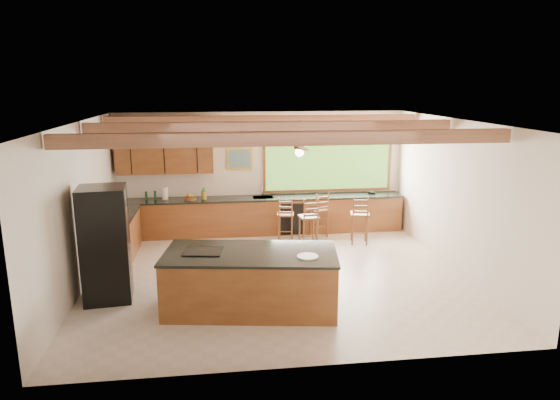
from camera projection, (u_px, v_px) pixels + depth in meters
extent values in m
plane|color=beige|center=(278.00, 276.00, 9.78)|extent=(7.20, 7.20, 0.00)
cube|color=beige|center=(262.00, 172.00, 12.57)|extent=(7.20, 0.04, 3.00)
cube|color=beige|center=(309.00, 260.00, 6.30)|extent=(7.20, 0.04, 3.00)
cube|color=beige|center=(80.00, 207.00, 8.99)|extent=(0.04, 6.50, 3.00)
cube|color=beige|center=(457.00, 196.00, 9.89)|extent=(0.04, 6.50, 3.00)
cube|color=tan|center=(277.00, 121.00, 9.09)|extent=(7.20, 6.50, 0.04)
cube|color=#AA7155|center=(290.00, 138.00, 7.58)|extent=(7.10, 0.15, 0.22)
cube|color=#AA7155|center=(274.00, 127.00, 9.61)|extent=(7.10, 0.15, 0.22)
cube|color=#AA7155|center=(265.00, 120.00, 11.35)|extent=(7.10, 0.15, 0.22)
cube|color=brown|center=(165.00, 159.00, 12.01)|extent=(2.30, 0.35, 0.70)
cube|color=silver|center=(163.00, 134.00, 11.80)|extent=(2.60, 0.50, 0.48)
cylinder|color=#FFEABF|center=(134.00, 144.00, 11.77)|extent=(0.10, 0.10, 0.01)
cylinder|color=#FFEABF|center=(194.00, 144.00, 11.94)|extent=(0.10, 0.10, 0.01)
cube|color=#6E9D38|center=(328.00, 164.00, 12.72)|extent=(3.20, 0.04, 1.30)
cube|color=gold|center=(240.00, 159.00, 12.40)|extent=(0.64, 0.03, 0.54)
cube|color=#3B6A55|center=(240.00, 159.00, 12.38)|extent=(0.54, 0.01, 0.44)
cube|color=brown|center=(263.00, 216.00, 12.49)|extent=(7.00, 0.65, 0.88)
cube|color=black|center=(263.00, 198.00, 12.38)|extent=(7.04, 0.69, 0.04)
cube|color=brown|center=(117.00, 240.00, 10.57)|extent=(0.65, 2.35, 0.88)
cube|color=black|center=(116.00, 219.00, 10.47)|extent=(0.69, 2.39, 0.04)
cube|color=black|center=(293.00, 219.00, 12.26)|extent=(0.60, 0.02, 0.78)
cube|color=silver|center=(263.00, 198.00, 12.38)|extent=(0.50, 0.38, 0.03)
cylinder|color=silver|center=(262.00, 190.00, 12.54)|extent=(0.03, 0.03, 0.30)
cylinder|color=silver|center=(263.00, 185.00, 12.41)|extent=(0.03, 0.20, 0.03)
cylinder|color=white|center=(165.00, 194.00, 12.05)|extent=(0.13, 0.13, 0.32)
cylinder|color=#1C461F|center=(146.00, 196.00, 12.08)|extent=(0.06, 0.06, 0.21)
cylinder|color=#1C461F|center=(155.00, 195.00, 12.08)|extent=(0.06, 0.06, 0.22)
cube|color=black|center=(372.00, 192.00, 12.75)|extent=(0.20, 0.18, 0.08)
cube|color=brown|center=(251.00, 282.00, 8.27)|extent=(2.94, 1.69, 0.94)
cube|color=black|center=(250.00, 253.00, 8.16)|extent=(2.99, 1.73, 0.04)
cube|color=black|center=(203.00, 251.00, 8.17)|extent=(0.69, 0.58, 0.02)
cylinder|color=white|center=(308.00, 256.00, 7.93)|extent=(0.34, 0.34, 0.02)
cube|color=black|center=(105.00, 244.00, 8.51)|extent=(0.85, 0.83, 2.00)
cube|color=silver|center=(129.00, 243.00, 8.56)|extent=(0.03, 0.06, 1.84)
cube|color=brown|center=(309.00, 217.00, 11.41)|extent=(0.46, 0.46, 0.04)
cylinder|color=brown|center=(303.00, 234.00, 11.31)|extent=(0.04, 0.04, 0.68)
cylinder|color=brown|center=(317.00, 234.00, 11.35)|extent=(0.04, 0.04, 0.68)
cylinder|color=brown|center=(300.00, 230.00, 11.63)|extent=(0.04, 0.04, 0.68)
cylinder|color=brown|center=(314.00, 230.00, 11.67)|extent=(0.04, 0.04, 0.68)
cube|color=brown|center=(285.00, 214.00, 11.80)|extent=(0.45, 0.45, 0.04)
cylinder|color=brown|center=(280.00, 230.00, 11.71)|extent=(0.04, 0.04, 0.64)
cylinder|color=brown|center=(293.00, 229.00, 11.75)|extent=(0.04, 0.04, 0.64)
cylinder|color=brown|center=(278.00, 226.00, 12.01)|extent=(0.04, 0.04, 0.64)
cylinder|color=brown|center=(291.00, 226.00, 12.04)|extent=(0.04, 0.04, 0.64)
cube|color=brown|center=(319.00, 210.00, 12.16)|extent=(0.50, 0.50, 0.04)
cylinder|color=brown|center=(314.00, 225.00, 12.06)|extent=(0.04, 0.04, 0.65)
cylinder|color=brown|center=(326.00, 225.00, 12.10)|extent=(0.04, 0.04, 0.65)
cylinder|color=brown|center=(311.00, 222.00, 12.37)|extent=(0.04, 0.04, 0.65)
cylinder|color=brown|center=(324.00, 221.00, 12.41)|extent=(0.04, 0.04, 0.65)
cube|color=brown|center=(360.00, 214.00, 11.62)|extent=(0.50, 0.50, 0.04)
cylinder|color=brown|center=(354.00, 231.00, 11.52)|extent=(0.04, 0.04, 0.69)
cylinder|color=brown|center=(368.00, 231.00, 11.57)|extent=(0.04, 0.04, 0.69)
cylinder|color=brown|center=(350.00, 227.00, 11.85)|extent=(0.04, 0.04, 0.69)
cylinder|color=brown|center=(364.00, 227.00, 11.89)|extent=(0.04, 0.04, 0.69)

